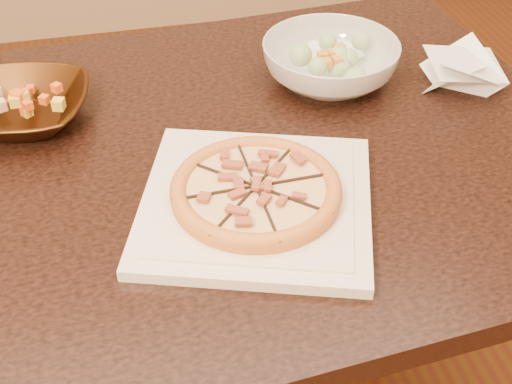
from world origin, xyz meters
TOP-DOWN VIEW (x-y plane):
  - dining_table at (-0.18, -0.01)m, footprint 1.48×1.02m
  - plate at (-0.06, -0.15)m, footprint 0.42×0.42m
  - pizza at (-0.06, -0.15)m, footprint 0.25×0.25m
  - bronze_bowl at (-0.39, 0.16)m, footprint 0.27×0.27m
  - mixed_dish at (-0.39, 0.16)m, footprint 0.08×0.11m
  - salad_bowl at (0.16, 0.17)m, footprint 0.25×0.25m
  - salad at (0.16, 0.17)m, footprint 0.09×0.13m
  - cling_film at (0.38, 0.11)m, footprint 0.19×0.17m

SIDE VIEW (x-z plane):
  - dining_table at x=-0.18m, z-range 0.28..1.03m
  - plate at x=-0.06m, z-range 0.75..0.77m
  - cling_film at x=0.38m, z-range 0.75..0.80m
  - bronze_bowl at x=-0.39m, z-range 0.75..0.81m
  - pizza at x=-0.06m, z-range 0.77..0.80m
  - salad_bowl at x=0.16m, z-range 0.75..0.83m
  - mixed_dish at x=-0.39m, z-range 0.81..0.83m
  - salad at x=0.16m, z-range 0.83..0.86m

